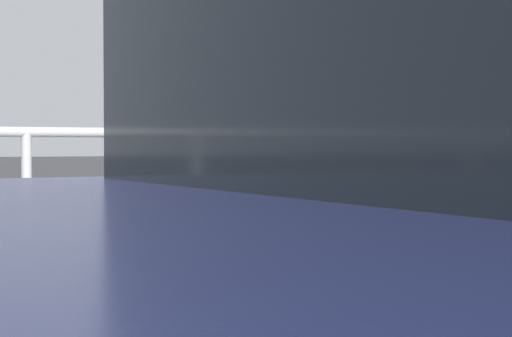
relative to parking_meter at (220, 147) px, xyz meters
name	(u,v)px	position (x,y,z in m)	size (l,w,h in m)	color
parking_meter	(220,147)	(0.00, 0.00, 0.00)	(0.19, 0.20, 1.38)	slate
pedestrian_at_meter	(342,158)	(0.70, 0.20, -0.05)	(0.60, 0.72, 1.70)	black
background_railing	(26,181)	(-0.22, 2.10, -0.21)	(24.06, 0.06, 1.14)	gray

